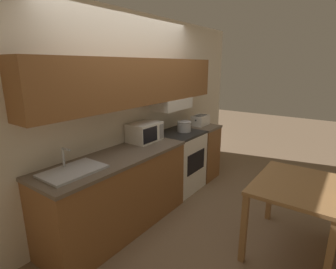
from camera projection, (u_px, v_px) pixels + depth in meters
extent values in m
plane|color=#7F664C|center=(135.00, 200.00, 3.81)|extent=(16.00, 16.00, 0.00)
cube|color=silver|center=(130.00, 113.00, 3.49)|extent=(5.45, 0.05, 2.55)
cube|color=brown|center=(140.00, 82.00, 3.28)|extent=(3.05, 0.32, 0.56)
cube|color=white|center=(172.00, 104.00, 3.92)|extent=(0.66, 0.34, 0.16)
cube|color=brown|center=(118.00, 194.00, 3.05)|extent=(1.86, 0.61, 0.87)
cube|color=brown|center=(116.00, 158.00, 2.94)|extent=(1.88, 0.63, 0.04)
cube|color=brown|center=(198.00, 152.00, 4.53)|extent=(0.47, 0.61, 0.87)
cube|color=brown|center=(199.00, 126.00, 4.41)|extent=(0.49, 0.63, 0.04)
cube|color=white|center=(179.00, 162.00, 4.07)|extent=(0.69, 0.60, 0.88)
cube|color=black|center=(179.00, 134.00, 3.95)|extent=(0.69, 0.60, 0.03)
cube|color=black|center=(196.00, 162.00, 3.88)|extent=(0.48, 0.01, 0.31)
cylinder|color=black|center=(180.00, 136.00, 3.76)|extent=(0.10, 0.10, 0.01)
cylinder|color=black|center=(191.00, 132.00, 4.00)|extent=(0.10, 0.10, 0.01)
cylinder|color=black|center=(167.00, 134.00, 3.89)|extent=(0.10, 0.10, 0.01)
cylinder|color=black|center=(178.00, 130.00, 4.14)|extent=(0.10, 0.10, 0.01)
cylinder|color=#B7BABF|center=(184.00, 126.00, 4.00)|extent=(0.21, 0.21, 0.16)
torus|color=#B7BABF|center=(184.00, 122.00, 3.98)|extent=(0.22, 0.22, 0.01)
cylinder|color=#B7BABF|center=(180.00, 125.00, 3.89)|extent=(0.05, 0.01, 0.01)
cylinder|color=#B7BABF|center=(188.00, 122.00, 4.08)|extent=(0.05, 0.01, 0.01)
cube|color=white|center=(145.00, 132.00, 3.48)|extent=(0.44, 0.31, 0.25)
cube|color=black|center=(150.00, 135.00, 3.34)|extent=(0.27, 0.01, 0.19)
cube|color=gray|center=(162.00, 131.00, 3.52)|extent=(0.08, 0.01, 0.19)
cube|color=white|center=(200.00, 120.00, 4.41)|extent=(0.30, 0.21, 0.17)
cube|color=black|center=(196.00, 120.00, 4.28)|extent=(0.01, 0.02, 0.02)
cube|color=black|center=(197.00, 117.00, 4.31)|extent=(0.04, 0.14, 0.01)
cube|color=black|center=(199.00, 116.00, 4.36)|extent=(0.04, 0.14, 0.01)
cube|color=black|center=(202.00, 115.00, 4.42)|extent=(0.04, 0.14, 0.01)
cube|color=black|center=(204.00, 115.00, 4.47)|extent=(0.04, 0.14, 0.01)
cube|color=#B7BABF|center=(73.00, 171.00, 2.49)|extent=(0.58, 0.38, 0.02)
cube|color=#4C4F54|center=(74.00, 171.00, 2.48)|extent=(0.49, 0.28, 0.01)
cylinder|color=#B7BABF|center=(63.00, 157.00, 2.55)|extent=(0.02, 0.02, 0.19)
cylinder|color=#B7BABF|center=(66.00, 149.00, 2.49)|extent=(0.02, 0.12, 0.02)
cube|color=#9E7042|center=(298.00, 185.00, 2.60)|extent=(1.00, 0.79, 0.04)
cube|color=#9E7042|center=(329.00, 259.00, 2.13)|extent=(0.06, 0.06, 0.72)
cube|color=#9E7042|center=(244.00, 229.00, 2.53)|extent=(0.06, 0.06, 0.72)
cube|color=#9E7042|center=(270.00, 192.00, 3.26)|extent=(0.06, 0.06, 0.72)
cylinder|color=#9E7042|center=(334.00, 248.00, 2.48)|extent=(0.04, 0.04, 0.43)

